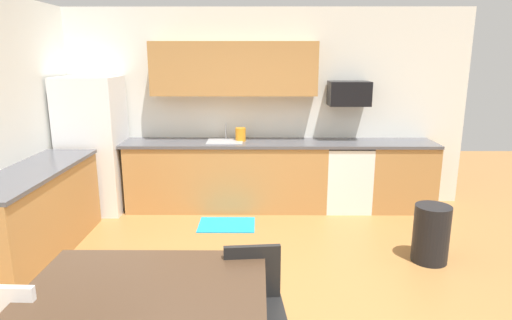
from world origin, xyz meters
name	(u,v)px	position (x,y,z in m)	size (l,w,h in m)	color
ground_plane	(255,296)	(0.00, 0.00, 0.00)	(12.00, 12.00, 0.00)	#9E6B38
wall_back	(257,108)	(0.00, 2.65, 1.35)	(5.80, 0.10, 2.70)	silver
cabinet_run_back	(227,177)	(-0.41, 2.30, 0.45)	(2.68, 0.60, 0.90)	#AD7A42
cabinet_run_back_right	(400,177)	(1.97, 2.30, 0.45)	(0.87, 0.60, 0.90)	#AD7A42
cabinet_run_left	(36,215)	(-2.30, 0.80, 0.45)	(0.60, 2.00, 0.90)	#AD7A42
countertop_back	(257,143)	(0.00, 2.30, 0.92)	(4.80, 0.64, 0.04)	#4C4C51
countertop_left	(30,172)	(-2.30, 0.80, 0.92)	(0.64, 2.00, 0.04)	#4C4C51
upper_cabinets_back	(234,69)	(-0.30, 2.43, 1.90)	(2.20, 0.34, 0.70)	#AD7A42
refrigerator	(93,145)	(-2.18, 2.22, 0.90)	(0.76, 0.70, 1.81)	white
oven_range	(346,176)	(1.23, 2.30, 0.46)	(0.60, 0.60, 0.91)	white
microwave	(349,93)	(1.23, 2.40, 1.58)	(0.54, 0.36, 0.32)	black
sink_basin	(225,146)	(-0.42, 2.30, 0.88)	(0.48, 0.40, 0.14)	#A5A8AD
sink_faucet	(226,132)	(-0.42, 2.48, 1.04)	(0.02, 0.02, 0.24)	#B2B5BA
dining_table	(148,293)	(-0.63, -1.14, 0.70)	(1.40, 0.90, 0.77)	#422D1E
chair_near_table	(254,302)	(0.00, -0.91, 0.50)	(0.44, 0.44, 0.85)	black
trash_bin	(431,234)	(1.79, 0.69, 0.30)	(0.36, 0.36, 0.60)	black
floor_mat	(227,225)	(-0.37, 1.65, 0.01)	(0.70, 0.50, 0.01)	#198CBF
kettle	(241,135)	(-0.22, 2.35, 1.02)	(0.14, 0.14, 0.20)	orange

